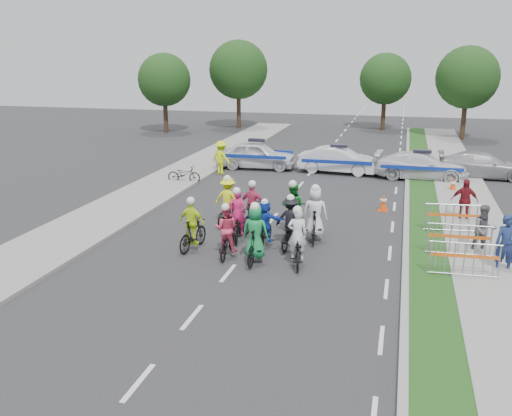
% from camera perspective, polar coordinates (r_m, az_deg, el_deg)
% --- Properties ---
extents(ground, '(90.00, 90.00, 0.00)m').
position_cam_1_polar(ground, '(17.06, -2.81, -6.54)').
color(ground, '#28282B').
rests_on(ground, ground).
extents(curb_right, '(0.20, 60.00, 0.12)m').
position_cam_1_polar(curb_right, '(21.06, 14.78, -2.57)').
color(curb_right, gray).
rests_on(curb_right, ground).
extents(grass_strip, '(1.20, 60.00, 0.11)m').
position_cam_1_polar(grass_strip, '(21.08, 16.68, -2.70)').
color(grass_strip, '#244416').
rests_on(grass_strip, ground).
extents(sidewalk_right, '(2.40, 60.00, 0.13)m').
position_cam_1_polar(sidewalk_right, '(21.24, 21.53, -2.98)').
color(sidewalk_right, gray).
rests_on(sidewalk_right, ground).
extents(sidewalk_left, '(3.00, 60.00, 0.13)m').
position_cam_1_polar(sidewalk_left, '(23.89, -14.20, -0.39)').
color(sidewalk_left, gray).
rests_on(sidewalk_left, ground).
extents(rider_0, '(1.00, 1.96, 1.91)m').
position_cam_1_polar(rider_0, '(17.53, 4.15, -3.75)').
color(rider_0, black).
rests_on(rider_0, ground).
extents(rider_1, '(0.83, 1.87, 1.97)m').
position_cam_1_polar(rider_1, '(17.64, -0.05, -3.13)').
color(rider_1, black).
rests_on(rider_1, ground).
extents(rider_2, '(0.78, 1.79, 1.78)m').
position_cam_1_polar(rider_2, '(18.23, -2.96, -2.85)').
color(rider_2, black).
rests_on(rider_2, ground).
extents(rider_3, '(0.97, 1.80, 1.83)m').
position_cam_1_polar(rider_3, '(18.90, -6.37, -2.13)').
color(rider_3, black).
rests_on(rider_3, ground).
extents(rider_4, '(1.08, 1.87, 1.85)m').
position_cam_1_polar(rider_4, '(19.09, 3.47, -1.85)').
color(rider_4, black).
rests_on(rider_4, ground).
extents(rider_5, '(1.34, 1.60, 1.67)m').
position_cam_1_polar(rider_5, '(19.17, 0.91, -1.77)').
color(rider_5, black).
rests_on(rider_5, ground).
extents(rider_6, '(0.98, 1.95, 1.91)m').
position_cam_1_polar(rider_6, '(19.82, -1.85, -1.44)').
color(rider_6, black).
rests_on(rider_6, ground).
extents(rider_7, '(0.90, 1.97, 2.03)m').
position_cam_1_polar(rider_7, '(19.78, 5.93, -1.09)').
color(rider_7, black).
rests_on(rider_7, ground).
extents(rider_8, '(0.86, 1.99, 2.01)m').
position_cam_1_polar(rider_8, '(20.42, 3.68, -0.63)').
color(rider_8, black).
rests_on(rider_8, ground).
extents(rider_9, '(1.01, 1.88, 1.91)m').
position_cam_1_polar(rider_9, '(20.78, -0.32, -0.33)').
color(rider_9, black).
rests_on(rider_9, ground).
extents(rider_10, '(1.14, 1.96, 1.93)m').
position_cam_1_polar(rider_10, '(21.60, -2.79, 0.28)').
color(rider_10, black).
rests_on(rider_10, ground).
extents(police_car_0, '(4.56, 2.12, 1.51)m').
position_cam_1_polar(police_car_0, '(32.11, 0.05, 5.32)').
color(police_car_0, silver).
rests_on(police_car_0, ground).
extents(police_car_1, '(4.36, 1.86, 1.40)m').
position_cam_1_polar(police_car_1, '(31.20, 8.24, 4.76)').
color(police_car_1, silver).
rests_on(police_car_1, ground).
extents(police_car_2, '(4.80, 2.19, 1.36)m').
position_cam_1_polar(police_car_2, '(30.56, 16.19, 4.05)').
color(police_car_2, silver).
rests_on(police_car_2, ground).
extents(civilian_sedan, '(4.59, 1.93, 1.32)m').
position_cam_1_polar(civilian_sedan, '(31.92, 21.76, 3.99)').
color(civilian_sedan, '#A9A9AE').
rests_on(civilian_sedan, ground).
extents(spectator_0, '(0.66, 0.45, 1.78)m').
position_cam_1_polar(spectator_0, '(18.32, 23.75, -3.35)').
color(spectator_0, navy).
rests_on(spectator_0, ground).
extents(spectator_1, '(0.93, 0.81, 1.64)m').
position_cam_1_polar(spectator_1, '(19.78, 21.85, -2.03)').
color(spectator_1, '#59595E').
rests_on(spectator_1, ground).
extents(spectator_2, '(1.01, 0.46, 1.70)m').
position_cam_1_polar(spectator_2, '(23.22, 20.13, 0.69)').
color(spectator_2, maroon).
rests_on(spectator_2, ground).
extents(marshal_hiviz, '(1.32, 1.05, 1.78)m').
position_cam_1_polar(marshal_hiviz, '(30.65, -3.50, 5.06)').
color(marshal_hiviz, '#E0FF0D').
rests_on(marshal_hiviz, ground).
extents(barrier_0, '(2.02, 0.60, 1.12)m').
position_cam_1_polar(barrier_0, '(17.46, 20.09, -5.01)').
color(barrier_0, '#A5A8AD').
rests_on(barrier_0, ground).
extents(barrier_1, '(2.02, 0.57, 1.12)m').
position_cam_1_polar(barrier_1, '(19.18, 19.63, -3.16)').
color(barrier_1, '#A5A8AD').
rests_on(barrier_1, ground).
extents(barrier_2, '(2.04, 0.71, 1.12)m').
position_cam_1_polar(barrier_2, '(21.61, 19.12, -1.07)').
color(barrier_2, '#A5A8AD').
rests_on(barrier_2, ground).
extents(cone_0, '(0.40, 0.40, 0.70)m').
position_cam_1_polar(cone_0, '(24.08, 12.62, 0.52)').
color(cone_0, '#F24C0C').
rests_on(cone_0, ground).
extents(cone_1, '(0.40, 0.40, 0.70)m').
position_cam_1_polar(cone_1, '(28.18, 19.09, 2.18)').
color(cone_1, '#F24C0C').
rests_on(cone_1, ground).
extents(parked_bike, '(1.71, 0.68, 0.88)m').
position_cam_1_polar(parked_bike, '(28.77, -7.21, 3.38)').
color(parked_bike, black).
rests_on(parked_bike, ground).
extents(tree_0, '(4.20, 4.20, 6.30)m').
position_cam_1_polar(tree_0, '(47.06, -9.17, 12.53)').
color(tree_0, '#382619').
rests_on(tree_0, ground).
extents(tree_1, '(4.55, 4.55, 6.82)m').
position_cam_1_polar(tree_1, '(45.32, 20.40, 12.14)').
color(tree_1, '#382619').
rests_on(tree_1, ground).
extents(tree_3, '(4.90, 4.90, 7.35)m').
position_cam_1_polar(tree_3, '(49.09, -1.77, 13.65)').
color(tree_3, '#382619').
rests_on(tree_3, ground).
extents(tree_4, '(4.20, 4.20, 6.30)m').
position_cam_1_polar(tree_4, '(49.17, 12.81, 12.47)').
color(tree_4, '#382619').
rests_on(tree_4, ground).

